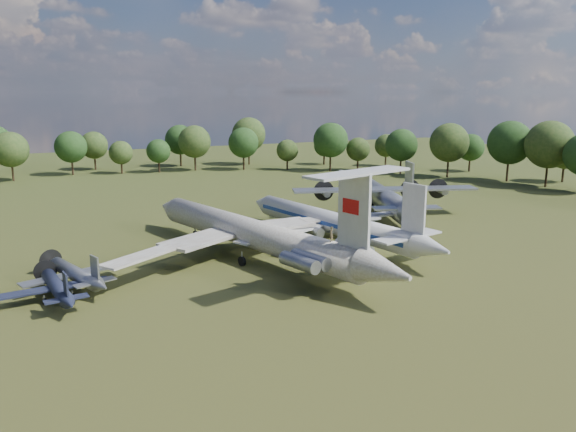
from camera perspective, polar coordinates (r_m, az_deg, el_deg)
name	(u,v)px	position (r m, az deg, el deg)	size (l,w,h in m)	color
ground	(232,256)	(74.67, -5.74, -4.04)	(300.00, 300.00, 0.00)	#244216
il62_airliner	(252,238)	(72.85, -3.72, -2.29)	(40.79, 53.02, 5.20)	silver
tu104_jet	(331,226)	(81.14, 4.39, -1.06)	(32.92, 43.89, 4.39)	silver
an12_transport	(386,203)	(98.82, 9.93, 1.34)	(32.27, 36.06, 4.75)	#94979C
small_prop_west	(57,291)	(63.15, -22.38, -7.02)	(10.78, 14.71, 2.16)	black
small_prop_northwest	(76,277)	(66.71, -20.76, -5.80)	(11.52, 15.71, 2.30)	#9C9FA3
person_on_il62	(331,234)	(61.28, 4.42, -1.83)	(0.61, 0.40, 1.67)	#987E4D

